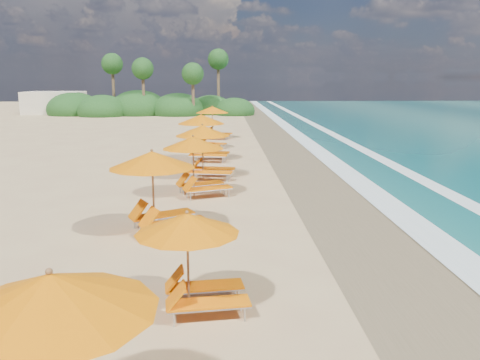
{
  "coord_description": "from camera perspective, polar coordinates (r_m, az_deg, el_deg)",
  "views": [
    {
      "loc": [
        -0.59,
        -16.16,
        4.6
      ],
      "look_at": [
        0.0,
        0.0,
        1.2
      ],
      "focal_mm": 36.66,
      "sensor_mm": 36.0,
      "label": 1
    }
  ],
  "objects": [
    {
      "name": "station_2",
      "position": [
        6.45,
        -18.81,
        -18.56
      ],
      "size": [
        3.14,
        3.05,
        2.5
      ],
      "rotation": [
        0.0,
        0.0,
        0.28
      ],
      "color": "olive",
      "rests_on": "ground"
    },
    {
      "name": "ground",
      "position": [
        16.82,
        0.0,
        -4.0
      ],
      "size": [
        160.0,
        160.0,
        0.0
      ],
      "primitive_type": "plane",
      "color": "tan",
      "rests_on": "ground"
    },
    {
      "name": "beach_building",
      "position": [
        67.71,
        -20.77,
        8.42
      ],
      "size": [
        7.0,
        5.0,
        2.8
      ],
      "primitive_type": "cube",
      "color": "beige",
      "rests_on": "ground"
    },
    {
      "name": "station_8",
      "position": [
        32.0,
        -3.82,
        5.82
      ],
      "size": [
        2.94,
        2.94,
        2.21
      ],
      "rotation": [
        0.0,
        0.0,
        -0.49
      ],
      "color": "olive",
      "rests_on": "ground"
    },
    {
      "name": "station_9",
      "position": [
        37.22,
        -2.95,
        6.95
      ],
      "size": [
        3.11,
        3.0,
        2.52
      ],
      "rotation": [
        0.0,
        0.0,
        -0.24
      ],
      "color": "olive",
      "rests_on": "ground"
    },
    {
      "name": "station_3",
      "position": [
        9.78,
        -5.14,
        -8.7
      ],
      "size": [
        2.43,
        2.3,
        2.09
      ],
      "rotation": [
        0.0,
        0.0,
        0.12
      ],
      "color": "olive",
      "rests_on": "ground"
    },
    {
      "name": "station_6",
      "position": [
        22.5,
        -3.88,
        3.73
      ],
      "size": [
        3.01,
        2.86,
        2.54
      ],
      "rotation": [
        0.0,
        0.0,
        -0.16
      ],
      "color": "olive",
      "rests_on": "ground"
    },
    {
      "name": "treeline",
      "position": [
        62.48,
        -10.82,
        8.37
      ],
      "size": [
        25.8,
        8.8,
        9.74
      ],
      "color": "#163D14",
      "rests_on": "ground"
    },
    {
      "name": "station_4",
      "position": [
        14.72,
        -9.36,
        -0.69
      ],
      "size": [
        3.4,
        3.4,
        2.57
      ],
      "rotation": [
        0.0,
        0.0,
        0.48
      ],
      "color": "olive",
      "rests_on": "ground"
    },
    {
      "name": "wet_sand",
      "position": [
        17.42,
        13.29,
        -3.75
      ],
      "size": [
        4.0,
        160.0,
        0.01
      ],
      "primitive_type": "cube",
      "color": "olive",
      "rests_on": "ground"
    },
    {
      "name": "surf_foam",
      "position": [
        18.31,
        21.49,
        -3.44
      ],
      "size": [
        4.0,
        160.0,
        0.01
      ],
      "color": "white",
      "rests_on": "ground"
    },
    {
      "name": "station_7",
      "position": [
        27.33,
        -4.09,
        5.31
      ],
      "size": [
        3.13,
        2.97,
        2.66
      ],
      "rotation": [
        0.0,
        0.0,
        -0.15
      ],
      "color": "olive",
      "rests_on": "ground"
    },
    {
      "name": "station_5",
      "position": [
        19.2,
        -4.91,
        2.12
      ],
      "size": [
        3.13,
        3.08,
        2.43
      ],
      "rotation": [
        0.0,
        0.0,
        0.36
      ],
      "color": "olive",
      "rests_on": "ground"
    }
  ]
}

